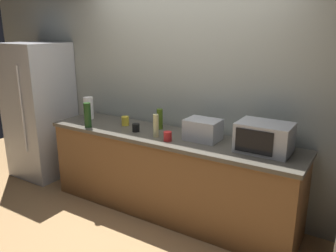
{
  "coord_description": "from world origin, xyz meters",
  "views": [
    {
      "loc": [
        1.82,
        -2.5,
        2.0
      ],
      "look_at": [
        0.0,
        0.4,
        1.0
      ],
      "focal_mm": 36.58,
      "sensor_mm": 36.0,
      "label": 1
    }
  ],
  "objects_px": {
    "microwave": "(264,137)",
    "mug_yellow": "(125,121)",
    "refrigerator": "(40,111)",
    "mug_red": "(168,136)",
    "bottle_olive_oil": "(160,119)",
    "toaster_oven": "(203,130)",
    "paper_towel_roll": "(89,108)",
    "bottle_vinegar": "(156,126)",
    "bottle_wine": "(88,115)",
    "mug_black": "(136,128)"
  },
  "relations": [
    {
      "from": "bottle_vinegar",
      "to": "refrigerator",
      "type": "bearing_deg",
      "value": 176.71
    },
    {
      "from": "bottle_vinegar",
      "to": "paper_towel_roll",
      "type": "bearing_deg",
      "value": 171.6
    },
    {
      "from": "toaster_oven",
      "to": "mug_yellow",
      "type": "xyz_separation_m",
      "value": [
        -0.99,
        -0.01,
        -0.05
      ]
    },
    {
      "from": "bottle_vinegar",
      "to": "mug_yellow",
      "type": "distance_m",
      "value": 0.57
    },
    {
      "from": "refrigerator",
      "to": "bottle_vinegar",
      "type": "relative_size",
      "value": 7.52
    },
    {
      "from": "refrigerator",
      "to": "mug_yellow",
      "type": "distance_m",
      "value": 1.44
    },
    {
      "from": "microwave",
      "to": "bottle_olive_oil",
      "type": "distance_m",
      "value": 1.2
    },
    {
      "from": "bottle_wine",
      "to": "bottle_vinegar",
      "type": "relative_size",
      "value": 1.17
    },
    {
      "from": "mug_yellow",
      "to": "toaster_oven",
      "type": "bearing_deg",
      "value": 0.31
    },
    {
      "from": "microwave",
      "to": "paper_towel_roll",
      "type": "distance_m",
      "value": 2.18
    },
    {
      "from": "paper_towel_roll",
      "to": "bottle_wine",
      "type": "relative_size",
      "value": 0.96
    },
    {
      "from": "refrigerator",
      "to": "toaster_oven",
      "type": "height_order",
      "value": "refrigerator"
    },
    {
      "from": "bottle_olive_oil",
      "to": "paper_towel_roll",
      "type": "bearing_deg",
      "value": -174.34
    },
    {
      "from": "microwave",
      "to": "mug_yellow",
      "type": "relative_size",
      "value": 4.59
    },
    {
      "from": "mug_yellow",
      "to": "mug_red",
      "type": "xyz_separation_m",
      "value": [
        0.71,
        -0.21,
        -0.01
      ]
    },
    {
      "from": "bottle_wine",
      "to": "bottle_olive_oil",
      "type": "distance_m",
      "value": 0.82
    },
    {
      "from": "bottle_wine",
      "to": "bottle_vinegar",
      "type": "xyz_separation_m",
      "value": [
        0.85,
        0.11,
        -0.02
      ]
    },
    {
      "from": "refrigerator",
      "to": "mug_red",
      "type": "relative_size",
      "value": 19.04
    },
    {
      "from": "mug_red",
      "to": "toaster_oven",
      "type": "bearing_deg",
      "value": 37.66
    },
    {
      "from": "mug_yellow",
      "to": "refrigerator",
      "type": "bearing_deg",
      "value": -177.81
    },
    {
      "from": "mug_yellow",
      "to": "mug_red",
      "type": "distance_m",
      "value": 0.74
    },
    {
      "from": "microwave",
      "to": "paper_towel_roll",
      "type": "relative_size",
      "value": 1.78
    },
    {
      "from": "bottle_olive_oil",
      "to": "mug_yellow",
      "type": "distance_m",
      "value": 0.43
    },
    {
      "from": "toaster_oven",
      "to": "bottle_olive_oil",
      "type": "distance_m",
      "value": 0.58
    },
    {
      "from": "microwave",
      "to": "bottle_wine",
      "type": "distance_m",
      "value": 1.94
    },
    {
      "from": "mug_red",
      "to": "mug_black",
      "type": "bearing_deg",
      "value": 170.07
    },
    {
      "from": "toaster_oven",
      "to": "mug_red",
      "type": "relative_size",
      "value": 3.6
    },
    {
      "from": "toaster_oven",
      "to": "paper_towel_roll",
      "type": "distance_m",
      "value": 1.56
    },
    {
      "from": "mug_yellow",
      "to": "mug_black",
      "type": "relative_size",
      "value": 1.17
    },
    {
      "from": "toaster_oven",
      "to": "bottle_vinegar",
      "type": "distance_m",
      "value": 0.48
    },
    {
      "from": "refrigerator",
      "to": "toaster_oven",
      "type": "distance_m",
      "value": 2.43
    },
    {
      "from": "paper_towel_roll",
      "to": "mug_black",
      "type": "height_order",
      "value": "paper_towel_roll"
    },
    {
      "from": "refrigerator",
      "to": "bottle_olive_oil",
      "type": "bearing_deg",
      "value": 4.57
    },
    {
      "from": "bottle_wine",
      "to": "bottle_vinegar",
      "type": "bearing_deg",
      "value": 7.58
    },
    {
      "from": "bottle_olive_oil",
      "to": "bottle_vinegar",
      "type": "height_order",
      "value": "bottle_vinegar"
    },
    {
      "from": "bottle_wine",
      "to": "mug_yellow",
      "type": "relative_size",
      "value": 2.68
    },
    {
      "from": "refrigerator",
      "to": "toaster_oven",
      "type": "bearing_deg",
      "value": 1.42
    },
    {
      "from": "microwave",
      "to": "mug_black",
      "type": "bearing_deg",
      "value": -174.76
    },
    {
      "from": "bottle_olive_oil",
      "to": "mug_yellow",
      "type": "relative_size",
      "value": 2.17
    },
    {
      "from": "bottle_wine",
      "to": "bottle_vinegar",
      "type": "height_order",
      "value": "bottle_wine"
    },
    {
      "from": "microwave",
      "to": "toaster_oven",
      "type": "xyz_separation_m",
      "value": [
        -0.62,
        0.01,
        -0.03
      ]
    },
    {
      "from": "bottle_wine",
      "to": "mug_red",
      "type": "distance_m",
      "value": 1.03
    },
    {
      "from": "refrigerator",
      "to": "mug_black",
      "type": "height_order",
      "value": "refrigerator"
    },
    {
      "from": "bottle_wine",
      "to": "mug_yellow",
      "type": "distance_m",
      "value": 0.43
    },
    {
      "from": "refrigerator",
      "to": "mug_red",
      "type": "distance_m",
      "value": 2.15
    },
    {
      "from": "bottle_vinegar",
      "to": "bottle_olive_oil",
      "type": "bearing_deg",
      "value": 115.52
    },
    {
      "from": "bottle_wine",
      "to": "mug_black",
      "type": "distance_m",
      "value": 0.59
    },
    {
      "from": "bottle_vinegar",
      "to": "mug_black",
      "type": "distance_m",
      "value": 0.3
    },
    {
      "from": "paper_towel_roll",
      "to": "bottle_wine",
      "type": "distance_m",
      "value": 0.38
    },
    {
      "from": "bottle_wine",
      "to": "mug_black",
      "type": "xyz_separation_m",
      "value": [
        0.56,
        0.15,
        -0.1
      ]
    }
  ]
}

